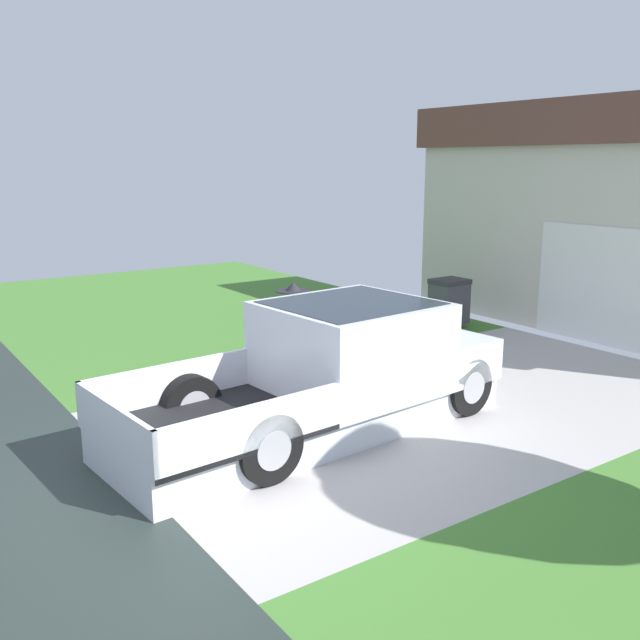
# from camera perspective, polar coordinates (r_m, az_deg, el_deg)

# --- Properties ---
(pickup_truck) EXTENTS (2.42, 5.46, 1.61)m
(pickup_truck) POSITION_cam_1_polar(r_m,az_deg,el_deg) (9.18, 1.62, -4.14)
(pickup_truck) COLOR silver
(pickup_truck) RESTS_ON ground
(person_with_hat) EXTENTS (0.51, 0.51, 1.71)m
(person_with_hat) POSITION_cam_1_polar(r_m,az_deg,el_deg) (10.19, -2.18, -0.78)
(person_with_hat) COLOR navy
(person_with_hat) RESTS_ON ground
(handbag) EXTENTS (0.34, 0.16, 0.42)m
(handbag) POSITION_cam_1_polar(r_m,az_deg,el_deg) (10.46, -4.14, -5.42)
(handbag) COLOR #232328
(handbag) RESTS_ON ground
(wheeled_trash_bin) EXTENTS (0.60, 0.72, 1.02)m
(wheeled_trash_bin) POSITION_cam_1_polar(r_m,az_deg,el_deg) (14.81, 10.52, 1.54)
(wheeled_trash_bin) COLOR #424247
(wheeled_trash_bin) RESTS_ON ground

